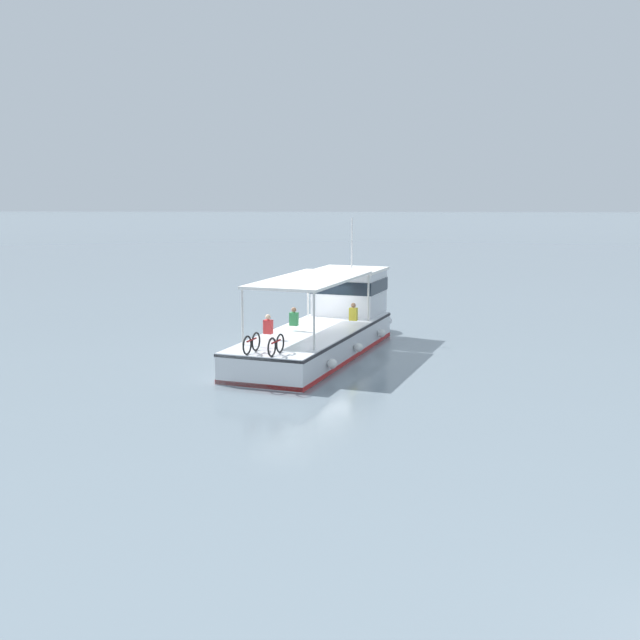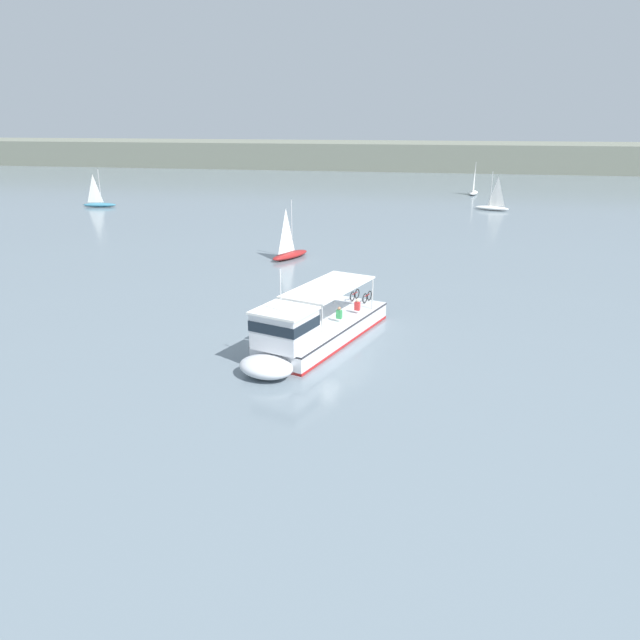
# 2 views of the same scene
# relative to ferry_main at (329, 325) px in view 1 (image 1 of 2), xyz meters

# --- Properties ---
(ground_plane) EXTENTS (400.00, 400.00, 0.00)m
(ground_plane) POSITION_rel_ferry_main_xyz_m (0.34, -0.25, -1.02)
(ground_plane) COLOR slate
(ferry_main) EXTENTS (6.88, 13.04, 5.32)m
(ferry_main) POSITION_rel_ferry_main_xyz_m (0.00, 0.00, 0.00)
(ferry_main) COLOR silver
(ferry_main) RESTS_ON ground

